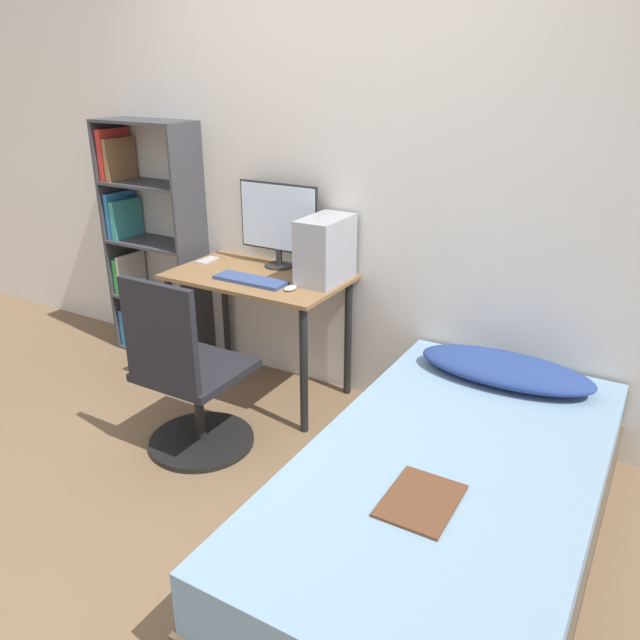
{
  "coord_description": "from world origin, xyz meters",
  "views": [
    {
      "loc": [
        1.7,
        -1.57,
        1.87
      ],
      "look_at": [
        0.33,
        0.78,
        0.75
      ],
      "focal_mm": 35.0,
      "sensor_mm": 36.0,
      "label": 1
    }
  ],
  "objects_px": {
    "office_chair": "(189,388)",
    "bed": "(447,505)",
    "keyboard": "(250,280)",
    "bookshelf": "(145,246)",
    "pc_tower": "(325,250)",
    "monitor": "(278,221)"
  },
  "relations": [
    {
      "from": "bed",
      "to": "pc_tower",
      "type": "distance_m",
      "value": 1.51
    },
    {
      "from": "bed",
      "to": "monitor",
      "type": "height_order",
      "value": "monitor"
    },
    {
      "from": "monitor",
      "to": "pc_tower",
      "type": "xyz_separation_m",
      "value": [
        0.37,
        -0.1,
        -0.09
      ]
    },
    {
      "from": "bed",
      "to": "pc_tower",
      "type": "relative_size",
      "value": 5.73
    },
    {
      "from": "bookshelf",
      "to": "office_chair",
      "type": "distance_m",
      "value": 1.43
    },
    {
      "from": "pc_tower",
      "to": "monitor",
      "type": "bearing_deg",
      "value": 165.22
    },
    {
      "from": "office_chair",
      "to": "keyboard",
      "type": "height_order",
      "value": "office_chair"
    },
    {
      "from": "pc_tower",
      "to": "bed",
      "type": "bearing_deg",
      "value": -38.44
    },
    {
      "from": "bookshelf",
      "to": "monitor",
      "type": "bearing_deg",
      "value": 2.59
    },
    {
      "from": "office_chair",
      "to": "bed",
      "type": "xyz_separation_m",
      "value": [
        1.38,
        -0.03,
        -0.15
      ]
    },
    {
      "from": "bookshelf",
      "to": "bed",
      "type": "distance_m",
      "value": 2.67
    },
    {
      "from": "bookshelf",
      "to": "office_chair",
      "type": "xyz_separation_m",
      "value": [
        1.09,
        -0.85,
        -0.38
      ]
    },
    {
      "from": "office_chair",
      "to": "keyboard",
      "type": "xyz_separation_m",
      "value": [
        -0.02,
        0.57,
        0.4
      ]
    },
    {
      "from": "bookshelf",
      "to": "keyboard",
      "type": "height_order",
      "value": "bookshelf"
    },
    {
      "from": "bed",
      "to": "monitor",
      "type": "relative_size",
      "value": 3.91
    },
    {
      "from": "bookshelf",
      "to": "bed",
      "type": "relative_size",
      "value": 0.76
    },
    {
      "from": "bookshelf",
      "to": "keyboard",
      "type": "bearing_deg",
      "value": -14.29
    },
    {
      "from": "office_chair",
      "to": "bookshelf",
      "type": "bearing_deg",
      "value": 142.13
    },
    {
      "from": "bookshelf",
      "to": "monitor",
      "type": "relative_size",
      "value": 2.97
    },
    {
      "from": "monitor",
      "to": "bookshelf",
      "type": "bearing_deg",
      "value": -177.41
    },
    {
      "from": "office_chair",
      "to": "bed",
      "type": "relative_size",
      "value": 0.47
    },
    {
      "from": "monitor",
      "to": "pc_tower",
      "type": "distance_m",
      "value": 0.4
    }
  ]
}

